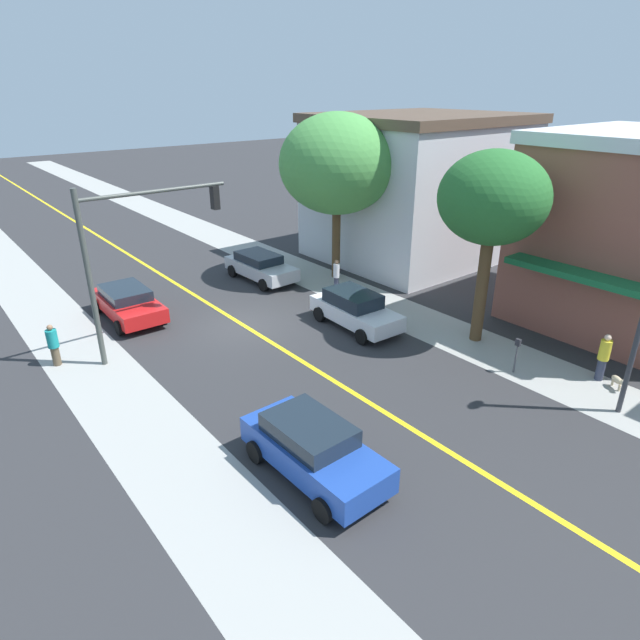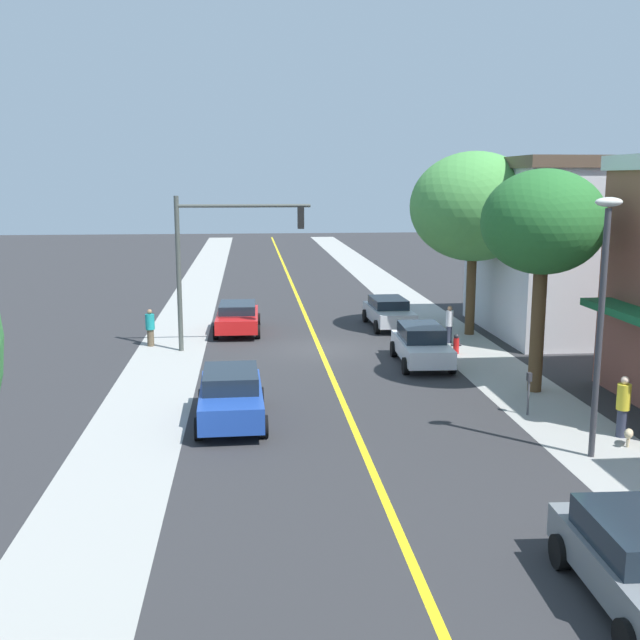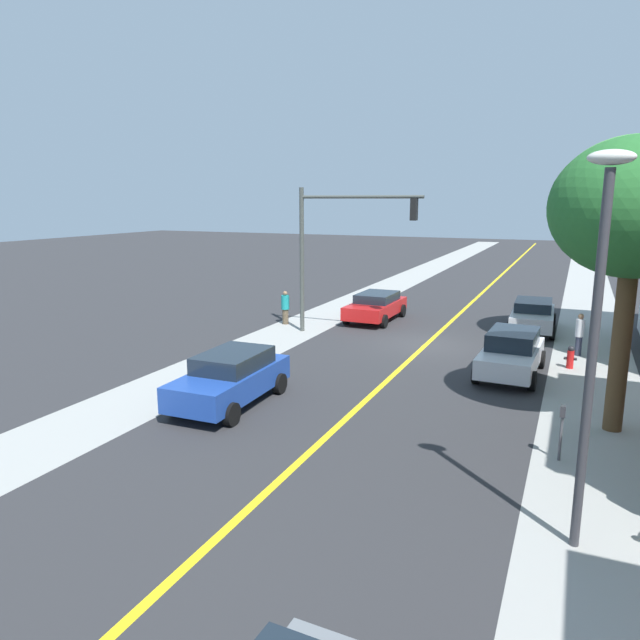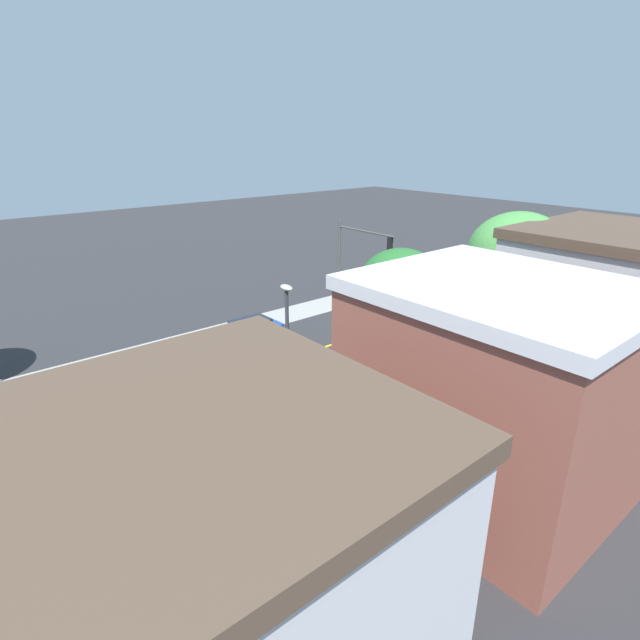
% 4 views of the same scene
% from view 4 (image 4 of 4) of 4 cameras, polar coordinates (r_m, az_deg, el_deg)
% --- Properties ---
extents(ground_plane, '(140.00, 140.00, 0.00)m').
position_cam_4_polar(ground_plane, '(35.26, 8.18, -0.52)').
color(ground_plane, '#2D2D30').
extents(sidewalk_left, '(2.89, 126.00, 0.01)m').
position_cam_4_polar(sidewalk_left, '(31.73, 16.61, -3.63)').
color(sidewalk_left, '#9E9E99').
rests_on(sidewalk_left, ground).
extents(sidewalk_right, '(2.89, 126.00, 0.01)m').
position_cam_4_polar(sidewalk_right, '(39.48, 1.42, 2.00)').
color(sidewalk_right, '#9E9E99').
rests_on(sidewalk_right, ground).
extents(road_centerline_stripe, '(0.20, 126.00, 0.00)m').
position_cam_4_polar(road_centerline_stripe, '(35.26, 8.18, -0.52)').
color(road_centerline_stripe, yellow).
rests_on(road_centerline_stripe, ground).
extents(pale_office_building, '(10.86, 9.36, 8.07)m').
position_cam_4_polar(pale_office_building, '(29.81, 31.94, 0.83)').
color(pale_office_building, silver).
rests_on(pale_office_building, ground).
extents(corner_shop_building, '(9.95, 7.92, 7.90)m').
position_cam_4_polar(corner_shop_building, '(19.00, 18.97, -7.37)').
color(corner_shop_building, '#935142').
rests_on(corner_shop_building, ground).
extents(brick_apartment_block, '(9.57, 11.11, 7.11)m').
position_cam_4_polar(brick_apartment_block, '(12.39, -17.96, -26.75)').
color(brick_apartment_block, silver).
rests_on(brick_apartment_block, ground).
extents(street_tree_left_near, '(4.06, 4.06, 7.47)m').
position_cam_4_polar(street_tree_left_near, '(24.23, 9.15, 3.88)').
color(street_tree_left_near, brown).
rests_on(street_tree_left_near, ground).
extents(street_tree_right_corner, '(5.80, 5.80, 8.37)m').
position_cam_4_polar(street_tree_right_corner, '(31.50, 21.58, 6.92)').
color(street_tree_right_corner, brown).
rests_on(street_tree_right_corner, ground).
extents(fire_hydrant, '(0.44, 0.24, 0.83)m').
position_cam_4_polar(fire_hydrant, '(30.91, 14.07, -3.20)').
color(fire_hydrant, red).
rests_on(fire_hydrant, ground).
extents(parking_meter, '(0.12, 0.18, 1.33)m').
position_cam_4_polar(parking_meter, '(25.09, 2.54, -7.11)').
color(parking_meter, '#4C4C51').
rests_on(parking_meter, ground).
extents(traffic_light_mast, '(5.58, 0.32, 6.46)m').
position_cam_4_polar(traffic_light_mast, '(36.93, 4.01, 7.69)').
color(traffic_light_mast, '#474C47').
rests_on(traffic_light_mast, ground).
extents(street_lamp, '(0.70, 0.36, 6.68)m').
position_cam_4_polar(street_lamp, '(21.43, -3.71, -2.60)').
color(street_lamp, '#38383D').
rests_on(street_lamp, ground).
extents(red_sedan_right_curb, '(2.18, 4.50, 1.37)m').
position_cam_4_polar(red_sedan_right_curb, '(39.99, 8.28, 3.13)').
color(red_sedan_right_curb, red).
rests_on(red_sedan_right_curb, ground).
extents(grey_sedan_left_curb, '(2.06, 4.17, 1.50)m').
position_cam_4_polar(grey_sedan_left_curb, '(22.28, -21.77, -12.86)').
color(grey_sedan_left_curb, slate).
rests_on(grey_sedan_left_curb, ground).
extents(silver_sedan_left_curb, '(2.12, 4.47, 1.41)m').
position_cam_4_polar(silver_sedan_left_curb, '(36.28, 17.52, 0.58)').
color(silver_sedan_left_curb, '#B7BABF').
rests_on(silver_sedan_left_curb, ground).
extents(blue_sedan_right_curb, '(2.11, 4.39, 1.54)m').
position_cam_4_polar(blue_sedan_right_curb, '(31.85, -8.13, -1.28)').
color(blue_sedan_right_curb, '#1E429E').
rests_on(blue_sedan_right_curb, ground).
extents(white_sedan_left_curb, '(2.08, 4.37, 1.54)m').
position_cam_4_polar(white_sedan_left_curb, '(30.58, 9.45, -2.32)').
color(white_sedan_left_curb, silver).
rests_on(white_sedan_left_curb, ground).
extents(pedestrian_yellow_shirt, '(0.37, 0.37, 1.75)m').
position_cam_4_polar(pedestrian_yellow_shirt, '(22.58, 1.66, -10.35)').
color(pedestrian_yellow_shirt, '#33384C').
rests_on(pedestrian_yellow_shirt, ground).
extents(pedestrian_white_shirt, '(0.32, 0.32, 1.66)m').
position_cam_4_polar(pedestrian_white_shirt, '(32.18, 16.67, -1.60)').
color(pedestrian_white_shirt, '#33384C').
rests_on(pedestrian_white_shirt, ground).
extents(pedestrian_teal_shirt, '(0.39, 0.39, 1.62)m').
position_cam_4_polar(pedestrian_teal_shirt, '(40.70, 1.91, 3.79)').
color(pedestrian_teal_shirt, brown).
rests_on(pedestrian_teal_shirt, ground).
extents(small_dog, '(0.48, 0.63, 0.49)m').
position_cam_4_polar(small_dog, '(22.61, 0.02, -12.08)').
color(small_dog, '#C6B28C').
rests_on(small_dog, ground).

